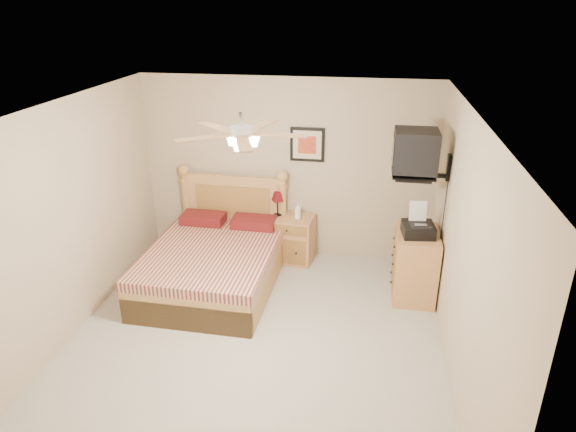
{
  "coord_description": "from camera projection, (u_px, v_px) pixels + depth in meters",
  "views": [
    {
      "loc": [
        1.09,
        -4.37,
        3.44
      ],
      "look_at": [
        0.23,
        0.9,
        1.14
      ],
      "focal_mm": 32.0,
      "sensor_mm": 36.0,
      "label": 1
    }
  ],
  "objects": [
    {
      "name": "fax_machine",
      "position": [
        419.0,
        220.0,
        5.95
      ],
      "size": [
        0.4,
        0.42,
        0.38
      ],
      "primitive_type": null,
      "rotation": [
        0.0,
        0.0,
        0.11
      ],
      "color": "black",
      "rests_on": "dresser"
    },
    {
      "name": "wall_left",
      "position": [
        61.0,
        227.0,
        5.28
      ],
      "size": [
        0.04,
        4.5,
        2.5
      ],
      "primitive_type": "cube",
      "color": "#BFAB8D",
      "rests_on": "ground"
    },
    {
      "name": "framed_picture",
      "position": [
        307.0,
        145.0,
        6.83
      ],
      "size": [
        0.46,
        0.04,
        0.46
      ],
      "primitive_type": "cube",
      "color": "black",
      "rests_on": "wall_back"
    },
    {
      "name": "nightstand",
      "position": [
        291.0,
        238.0,
        7.16
      ],
      "size": [
        0.65,
        0.51,
        0.65
      ],
      "primitive_type": "cube",
      "rotation": [
        0.0,
        0.0,
        -0.1
      ],
      "color": "#A56D3F",
      "rests_on": "ground"
    },
    {
      "name": "ceiling_fan",
      "position": [
        241.0,
        134.0,
        4.37
      ],
      "size": [
        1.14,
        1.14,
        0.28
      ],
      "primitive_type": null,
      "color": "white",
      "rests_on": "ceiling"
    },
    {
      "name": "magazine_lower",
      "position": [
        411.0,
        224.0,
        6.3
      ],
      "size": [
        0.22,
        0.29,
        0.03
      ],
      "primitive_type": "imported",
      "rotation": [
        0.0,
        0.0,
        0.07
      ],
      "color": "beige",
      "rests_on": "dresser"
    },
    {
      "name": "bed",
      "position": [
        211.0,
        241.0,
        6.36
      ],
      "size": [
        1.58,
        2.04,
        1.29
      ],
      "primitive_type": null,
      "rotation": [
        0.0,
        0.0,
        -0.03
      ],
      "color": "tan",
      "rests_on": "ground"
    },
    {
      "name": "magazine_upper",
      "position": [
        411.0,
        221.0,
        6.32
      ],
      "size": [
        0.29,
        0.33,
        0.02
      ],
      "primitive_type": "imported",
      "rotation": [
        0.0,
        0.0,
        0.38
      ],
      "color": "gray",
      "rests_on": "magazine_lower"
    },
    {
      "name": "wall_tv",
      "position": [
        429.0,
        155.0,
        5.72
      ],
      "size": [
        0.56,
        0.46,
        0.58
      ],
      "primitive_type": null,
      "color": "black",
      "rests_on": "wall_right"
    },
    {
      "name": "ceiling",
      "position": [
        246.0,
        112.0,
        4.5
      ],
      "size": [
        4.0,
        4.5,
        0.04
      ],
      "primitive_type": "cube",
      "color": "white",
      "rests_on": "ground"
    },
    {
      "name": "dresser",
      "position": [
        415.0,
        265.0,
        6.25
      ],
      "size": [
        0.51,
        0.73,
        0.85
      ],
      "primitive_type": "cube",
      "rotation": [
        0.0,
        0.0,
        -0.01
      ],
      "color": "#C67A3E",
      "rests_on": "ground"
    },
    {
      "name": "wall_back",
      "position": [
        288.0,
        170.0,
        7.03
      ],
      "size": [
        4.0,
        0.04,
        2.5
      ],
      "primitive_type": "cube",
      "color": "#BFAB8D",
      "rests_on": "ground"
    },
    {
      "name": "floor",
      "position": [
        254.0,
        346.0,
        5.48
      ],
      "size": [
        4.5,
        4.5,
        0.0
      ],
      "primitive_type": "plane",
      "color": "#ACA79C",
      "rests_on": "ground"
    },
    {
      "name": "lotion_bottle",
      "position": [
        298.0,
        211.0,
        6.93
      ],
      "size": [
        0.09,
        0.09,
        0.23
      ],
      "primitive_type": "imported",
      "rotation": [
        0.0,
        0.0,
        -0.02
      ],
      "color": "white",
      "rests_on": "nightstand"
    },
    {
      "name": "table_lamp",
      "position": [
        278.0,
        204.0,
        7.02
      ],
      "size": [
        0.23,
        0.23,
        0.34
      ],
      "primitive_type": null,
      "rotation": [
        0.0,
        0.0,
        -0.26
      ],
      "color": "#5F0A12",
      "rests_on": "nightstand"
    },
    {
      "name": "wall_front",
      "position": [
        161.0,
        410.0,
        2.95
      ],
      "size": [
        4.0,
        0.04,
        2.5
      ],
      "primitive_type": "cube",
      "color": "#BFAB8D",
      "rests_on": "ground"
    },
    {
      "name": "wall_right",
      "position": [
        463.0,
        256.0,
        4.69
      ],
      "size": [
        0.04,
        4.5,
        2.5
      ],
      "primitive_type": "cube",
      "color": "#BFAB8D",
      "rests_on": "ground"
    }
  ]
}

